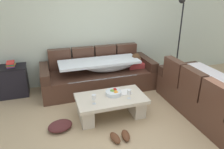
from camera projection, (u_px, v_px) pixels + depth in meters
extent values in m
plane|color=tan|center=(129.00, 129.00, 3.52)|extent=(14.00, 14.00, 0.00)
cube|color=#B7C4B0|center=(95.00, 24.00, 4.89)|extent=(9.00, 0.10, 2.70)
cube|color=#492D21|center=(99.00, 80.00, 4.82)|extent=(2.45, 0.92, 0.42)
cube|color=#492D21|center=(60.00, 59.00, 4.76)|extent=(0.49, 0.16, 0.46)
cube|color=#492D21|center=(83.00, 57.00, 4.91)|extent=(0.49, 0.16, 0.46)
cube|color=#492D21|center=(105.00, 55.00, 5.06)|extent=(0.49, 0.16, 0.46)
cube|color=#492D21|center=(126.00, 53.00, 5.20)|extent=(0.49, 0.16, 0.46)
cube|color=#3A241A|center=(45.00, 73.00, 4.38)|extent=(0.18, 0.92, 0.20)
cube|color=#3A241A|center=(146.00, 62.00, 5.02)|extent=(0.18, 0.92, 0.20)
cube|color=#B23838|center=(135.00, 65.00, 4.95)|extent=(0.36, 0.28, 0.11)
sphere|color=#936B4C|center=(136.00, 59.00, 4.85)|extent=(0.21, 0.21, 0.21)
sphere|color=#4C331E|center=(136.00, 58.00, 4.84)|extent=(0.20, 0.20, 0.20)
ellipsoid|color=silver|center=(110.00, 65.00, 4.71)|extent=(1.10, 0.44, 0.28)
cube|color=silver|center=(99.00, 62.00, 4.58)|extent=(1.70, 0.60, 0.05)
cube|color=silver|center=(104.00, 87.00, 4.42)|extent=(1.44, 0.04, 0.38)
cube|color=#492D21|center=(207.00, 102.00, 3.90)|extent=(0.92, 2.03, 0.42)
cube|color=#492D21|center=(217.00, 98.00, 3.14)|extent=(0.16, 0.52, 0.46)
cube|color=#492D21|center=(193.00, 83.00, 3.63)|extent=(0.16, 0.52, 0.46)
cube|color=#492D21|center=(174.00, 71.00, 4.12)|extent=(0.16, 0.52, 0.46)
cube|color=#3A241A|center=(179.00, 69.00, 4.60)|extent=(0.92, 0.18, 0.20)
ellipsoid|color=white|center=(214.00, 85.00, 3.75)|extent=(0.44, 1.10, 0.28)
cube|color=white|center=(215.00, 79.00, 3.75)|extent=(0.60, 1.54, 0.05)
cube|color=beige|center=(111.00, 98.00, 3.75)|extent=(1.20, 0.68, 0.06)
cube|color=beige|center=(85.00, 112.00, 3.69)|extent=(0.20, 0.54, 0.32)
cube|color=beige|center=(135.00, 104.00, 3.95)|extent=(0.20, 0.54, 0.32)
cylinder|color=silver|center=(113.00, 93.00, 3.80)|extent=(0.28, 0.28, 0.07)
sphere|color=#5E9C38|center=(112.00, 91.00, 3.80)|extent=(0.08, 0.08, 0.08)
sphere|color=#A91A16|center=(115.00, 90.00, 3.84)|extent=(0.08, 0.08, 0.08)
sphere|color=orange|center=(116.00, 93.00, 3.75)|extent=(0.08, 0.08, 0.08)
cylinder|color=silver|center=(94.00, 104.00, 3.52)|extent=(0.06, 0.06, 0.01)
cylinder|color=silver|center=(94.00, 101.00, 3.50)|extent=(0.01, 0.01, 0.07)
cylinder|color=silver|center=(94.00, 97.00, 3.47)|extent=(0.07, 0.07, 0.08)
cylinder|color=silver|center=(129.00, 98.00, 3.69)|extent=(0.06, 0.06, 0.01)
cylinder|color=silver|center=(129.00, 96.00, 3.67)|extent=(0.01, 0.01, 0.07)
cylinder|color=silver|center=(129.00, 92.00, 3.64)|extent=(0.07, 0.07, 0.08)
cube|color=white|center=(123.00, 92.00, 3.88)|extent=(0.30, 0.24, 0.01)
cube|color=black|center=(10.00, 82.00, 4.48)|extent=(0.70, 0.42, 0.62)
cube|color=black|center=(7.00, 67.00, 4.36)|extent=(0.72, 0.44, 0.02)
cube|color=#72337F|center=(11.00, 66.00, 4.37)|extent=(0.17, 0.21, 0.02)
cube|color=#B76623|center=(11.00, 65.00, 4.37)|extent=(0.17, 0.20, 0.02)
cube|color=#338C59|center=(11.00, 64.00, 4.34)|extent=(0.16, 0.18, 0.03)
cube|color=red|center=(10.00, 63.00, 4.33)|extent=(0.16, 0.22, 0.03)
cylinder|color=black|center=(174.00, 79.00, 5.37)|extent=(0.28, 0.28, 0.02)
cylinder|color=black|center=(179.00, 43.00, 5.02)|extent=(0.03, 0.03, 1.80)
sphere|color=black|center=(182.00, 0.00, 4.53)|extent=(0.14, 0.14, 0.14)
ellipsoid|color=#59331E|center=(115.00, 138.00, 3.25)|extent=(0.15, 0.28, 0.09)
ellipsoid|color=#59331E|center=(126.00, 135.00, 3.30)|extent=(0.16, 0.29, 0.09)
ellipsoid|color=#4C2323|center=(60.00, 126.00, 3.50)|extent=(0.48, 0.43, 0.12)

